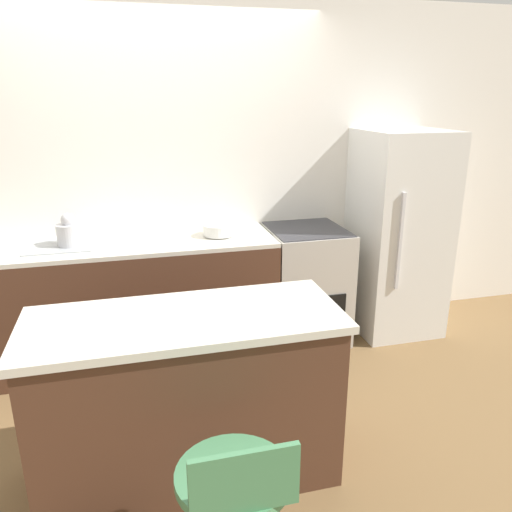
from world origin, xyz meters
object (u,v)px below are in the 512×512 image
at_px(oven_range, 305,284).
at_px(kettle, 69,232).
at_px(refrigerator, 398,234).
at_px(mixing_bowl, 218,229).
at_px(stool_chair, 236,511).

distance_m(oven_range, kettle, 1.82).
distance_m(refrigerator, mixing_bowl, 1.48).
relative_size(oven_range, stool_chair, 1.14).
height_order(kettle, mixing_bowl, kettle).
xyz_separation_m(stool_chair, kettle, (-0.71, 2.04, 0.61)).
bearing_deg(refrigerator, mixing_bowl, 179.35).
distance_m(refrigerator, stool_chair, 2.75).
bearing_deg(stool_chair, mixing_bowl, 80.96).
height_order(refrigerator, stool_chair, refrigerator).
xyz_separation_m(oven_range, refrigerator, (0.78, -0.01, 0.37)).
relative_size(oven_range, kettle, 4.05).
xyz_separation_m(refrigerator, mixing_bowl, (-1.48, 0.02, 0.13)).
bearing_deg(kettle, refrigerator, -0.38).
relative_size(stool_chair, mixing_bowl, 3.51).
relative_size(stool_chair, kettle, 3.55).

